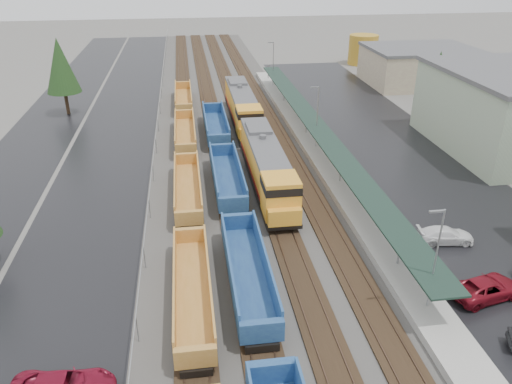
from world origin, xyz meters
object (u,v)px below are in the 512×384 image
Objects in this scene: locomotive_lead at (267,166)px; well_string_blue at (248,272)px; well_string_yellow at (190,230)px; parked_car_east_b at (486,288)px; storage_tank at (363,50)px; parked_car_east_c at (445,235)px; locomotive_trail at (242,107)px.

locomotive_lead reaches higher than well_string_blue.
well_string_yellow is 22.93m from parked_car_east_b.
locomotive_lead is 0.26× the size of well_string_blue.
well_string_yellow is at bearing 120.75° from well_string_blue.
storage_tank reaches higher than well_string_blue.
storage_tank reaches higher than well_string_yellow.
well_string_blue is 17.46m from parked_car_east_c.
well_string_blue is at bearing -114.79° from storage_tank.
locomotive_lead and locomotive_trail have the same top height.
locomotive_lead reaches higher than parked_car_east_b.
parked_car_east_b is (12.45, -40.55, -1.75)m from locomotive_trail.
locomotive_trail is at bearing 4.69° from parked_car_east_b.
storage_tank is 1.28× the size of parked_car_east_c.
well_string_yellow is at bearing -131.06° from locomotive_lead.
locomotive_lead is at bearing -117.50° from storage_tank.
parked_car_east_c is at bearing -68.56° from locomotive_trail.
locomotive_lead is 1.00× the size of locomotive_trail.
locomotive_trail reaches higher than parked_car_east_c.
well_string_yellow reaches higher than parked_car_east_b.
well_string_blue is at bearing -96.19° from locomotive_trail.
parked_car_east_b is 1.13× the size of parked_car_east_c.
parked_car_east_c is (13.08, -33.30, -1.81)m from locomotive_trail.
well_string_blue reaches higher than parked_car_east_c.
parked_car_east_b is at bearing -102.68° from storage_tank.
locomotive_trail is 0.22× the size of well_string_yellow.
well_string_yellow is at bearing 50.75° from parked_car_east_b.
locomotive_lead is 3.45× the size of storage_tank.
storage_tank is 71.31m from parked_car_east_c.
locomotive_lead is 18.05m from parked_car_east_c.
storage_tank reaches higher than locomotive_lead.
well_string_yellow is (-8.00, -30.18, -1.36)m from locomotive_trail.
storage_tank reaches higher than parked_car_east_b.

